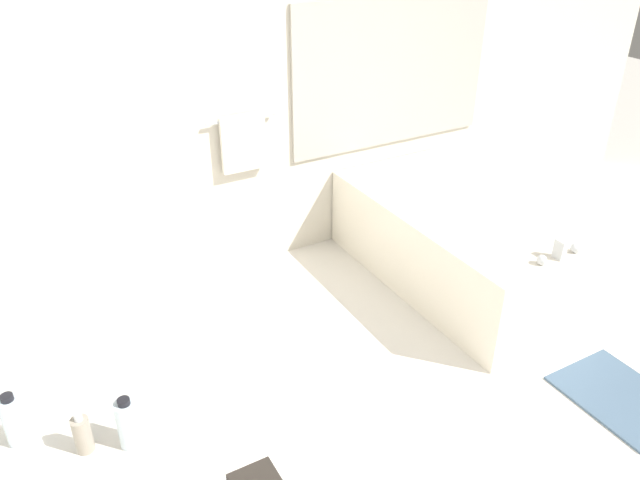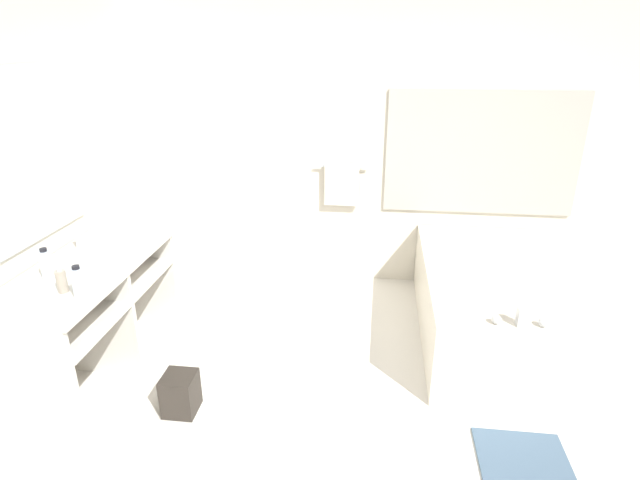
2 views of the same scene
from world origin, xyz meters
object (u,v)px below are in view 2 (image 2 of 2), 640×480
(water_bottle_2, at_px, (47,265))
(soap_dispenser, at_px, (62,281))
(waste_bin, at_px, (180,393))
(water_bottle_1, at_px, (78,283))
(bathtub, at_px, (488,299))

(water_bottle_2, bearing_deg, soap_dispenser, -37.87)
(soap_dispenser, relative_size, waste_bin, 0.62)
(waste_bin, bearing_deg, water_bottle_1, -167.29)
(water_bottle_1, height_order, soap_dispenser, water_bottle_1)
(bathtub, height_order, soap_dispenser, soap_dispenser)
(bathtub, xyz_separation_m, water_bottle_2, (-2.91, -1.07, 0.63))
(water_bottle_1, distance_m, waste_bin, 0.95)
(soap_dispenser, bearing_deg, waste_bin, 4.87)
(bathtub, distance_m, soap_dispenser, 3.04)
(water_bottle_1, relative_size, soap_dispenser, 1.21)
(bathtub, bearing_deg, water_bottle_2, -159.93)
(bathtub, height_order, water_bottle_1, water_bottle_1)
(water_bottle_1, xyz_separation_m, soap_dispenser, (-0.14, 0.05, -0.02))
(bathtub, xyz_separation_m, water_bottle_1, (-2.59, -1.27, 0.62))
(water_bottle_2, relative_size, waste_bin, 0.77)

